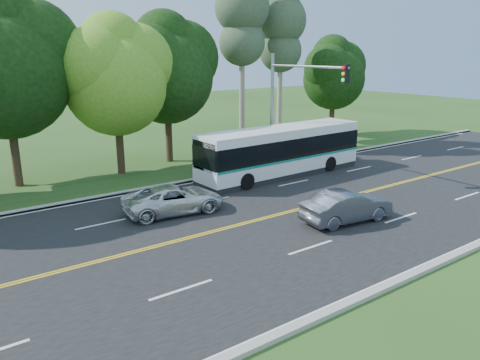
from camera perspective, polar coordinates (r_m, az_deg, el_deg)
ground at (r=20.61m, az=2.80°, el=-4.76°), size 120.00×120.00×0.00m
road at (r=20.61m, az=2.80°, el=-4.74°), size 60.00×14.00×0.02m
curb_north at (r=26.27m, az=-6.99°, el=-0.23°), size 60.00×0.30×0.15m
curb_south at (r=16.11m, az=19.22°, el=-11.37°), size 60.00×0.30×0.15m
grass_verge at (r=27.86m, az=-8.84°, el=0.55°), size 60.00×4.00×0.10m
lane_markings at (r=20.55m, az=2.59°, el=-4.76°), size 57.60×13.82×0.00m
tree_row at (r=28.08m, az=-22.15°, el=13.55°), size 44.70×9.10×13.84m
bougainvillea_hedge at (r=30.88m, az=3.78°, el=3.43°), size 9.50×2.25×1.50m
traffic_signal at (r=27.79m, az=6.48°, el=10.29°), size 0.42×6.10×7.00m
transit_bus at (r=27.49m, az=5.05°, el=3.43°), size 10.91×2.69×2.84m
sedan at (r=20.54m, az=12.91°, el=-3.15°), size 4.28×1.96×1.36m
suv at (r=21.36m, az=-8.07°, el=-2.32°), size 4.79×2.68×1.26m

